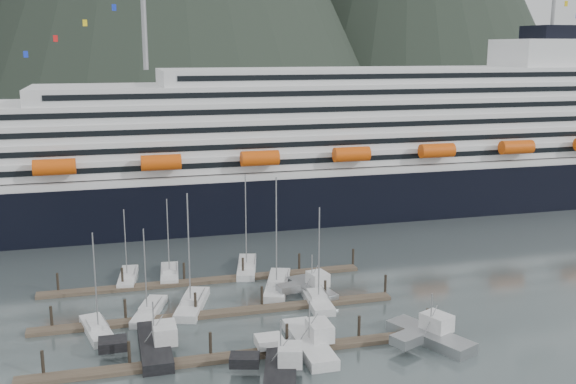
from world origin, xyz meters
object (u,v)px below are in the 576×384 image
cruise_ship (340,155)px  trawler_a (153,345)px  sailboat_a (97,330)px  sailboat_g (247,267)px  trawler_e (311,288)px  sailboat_b (149,312)px  trawler_d (429,335)px  sailboat_c (192,305)px  sailboat_d (277,285)px  trawler_b (280,366)px  sailboat_h (317,301)px  sailboat_e (128,278)px  sailboat_f (170,274)px  trawler_c (308,342)px

cruise_ship → trawler_a: cruise_ship is taller
sailboat_a → sailboat_g: size_ratio=0.84×
sailboat_a → trawler_e: (29.51, 6.17, 0.41)m
sailboat_b → trawler_d: bearing=-99.8°
trawler_a → trawler_e: (23.16, 13.15, -0.03)m
sailboat_g → cruise_ship: bearing=-24.9°
sailboat_c → sailboat_g: 17.08m
sailboat_b → sailboat_d: bearing=-55.8°
sailboat_b → trawler_b: sailboat_b is taller
trawler_a → trawler_b: size_ratio=1.13×
sailboat_b → trawler_e: bearing=-66.7°
trawler_d → sailboat_b: bearing=37.6°
cruise_ship → sailboat_c: (-38.18, -48.55, -11.58)m
sailboat_g → trawler_b: (-3.57, -34.71, 0.42)m
trawler_a → sailboat_c: bearing=-26.4°
sailboat_c → sailboat_h: bearing=-81.9°
sailboat_g → sailboat_e: bearing=103.7°
trawler_b → sailboat_f: bearing=29.8°
trawler_b → trawler_d: (19.26, 2.92, 0.00)m
sailboat_d → trawler_d: size_ratio=1.48×
sailboat_d → trawler_d: 26.00m
sailboat_c → sailboat_g: bearing=-19.2°
sailboat_b → sailboat_g: sailboat_g is taller
trawler_c → trawler_e: 17.89m
sailboat_d → sailboat_f: sailboat_d is taller
sailboat_b → sailboat_c: sailboat_c is taller
sailboat_h → trawler_a: size_ratio=1.17×
sailboat_e → sailboat_f: bearing=-83.1°
sailboat_b → trawler_a: (-0.27, -11.34, 0.46)m
trawler_e → trawler_c: bearing=150.5°
trawler_e → sailboat_d: bearing=39.7°
sailboat_d → trawler_c: (-1.47, -20.34, 0.39)m
sailboat_c → sailboat_a: bearing=130.9°
trawler_d → sailboat_d: bearing=6.3°
sailboat_d → sailboat_f: size_ratio=1.35×
cruise_ship → sailboat_g: (-27.83, -34.95, -11.60)m
sailboat_d → trawler_e: 5.33m
sailboat_a → sailboat_b: sailboat_a is taller
sailboat_a → sailboat_h: bearing=-98.0°
sailboat_b → sailboat_d: 19.45m
sailboat_a → sailboat_g: (22.74, 18.82, 0.02)m
sailboat_b → sailboat_e: size_ratio=1.07×
sailboat_a → trawler_e: 30.15m
sailboat_c → sailboat_f: bearing=25.4°
trawler_e → sailboat_h: bearing=163.6°
sailboat_a → sailboat_f: bearing=-42.0°
sailboat_c → trawler_c: 19.75m
sailboat_d → sailboat_g: (-2.63, 9.30, -0.01)m
sailboat_a → sailboat_c: (12.40, 5.23, 0.04)m
sailboat_e → trawler_c: size_ratio=0.92×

